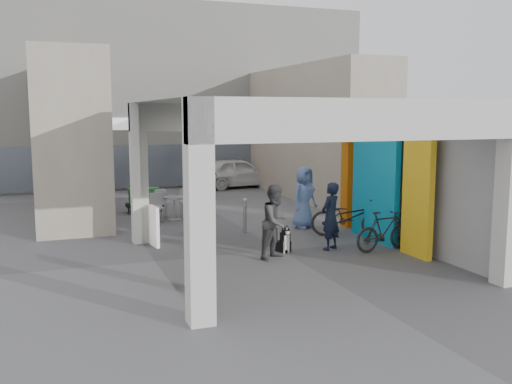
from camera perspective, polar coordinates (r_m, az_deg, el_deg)
name	(u,v)px	position (r m, az deg, el deg)	size (l,w,h in m)	color
ground	(280,250)	(13.72, 2.43, -5.83)	(90.00, 90.00, 0.00)	#535358
arcade_canopy	(317,156)	(12.84, 6.12, 3.59)	(6.40, 6.45, 6.40)	beige
far_building	(164,97)	(26.80, -9.22, 9.39)	(18.00, 4.08, 8.00)	silver
plaza_bldg_left	(67,136)	(19.83, -18.39, 5.33)	(2.00, 9.00, 5.00)	#A69C8A
plaza_bldg_right	(314,133)	(22.03, 5.82, 5.91)	(2.00, 9.00, 5.00)	#A69C8A
bollard_left	(186,219)	(15.47, -7.03, -2.72)	(0.09, 0.09, 0.84)	#92959A
bollard_center	(245,216)	(15.62, -1.12, -2.40)	(0.09, 0.09, 0.92)	#92959A
bollard_right	(304,212)	(16.38, 4.85, -2.01)	(0.09, 0.09, 0.89)	#92959A
advert_board_near	(191,264)	(10.63, -6.55, -7.15)	(0.12, 0.55, 1.00)	white
advert_board_far	(154,226)	(14.22, -10.13, -3.37)	(0.17, 0.56, 1.00)	white
cafe_set	(169,209)	(17.90, -8.68, -1.66)	(1.43, 1.16, 0.87)	#9D9DA2
produce_stand	(145,203)	(19.16, -11.08, -1.08)	(1.19, 0.64, 0.78)	black
crate_stack	(198,193)	(21.37, -5.87, -0.13)	(0.52, 0.45, 0.56)	#1A5D23
border_collie	(284,241)	(13.47, 2.85, -4.95)	(0.24, 0.48, 0.66)	black
man_with_dog	(330,216)	(13.72, 7.45, -2.42)	(0.59, 0.39, 1.63)	black
man_back_turned	(276,222)	(12.81, 2.02, -2.98)	(0.82, 0.64, 1.68)	#404042
man_elderly	(304,197)	(16.24, 4.82, -0.53)	(0.86, 0.56, 1.76)	#5E7AB7
man_crates	(204,176)	(21.91, -5.24, 1.64)	(1.02, 0.43, 1.74)	black
bicycle_front	(349,217)	(15.29, 9.29, -2.48)	(0.70, 2.00, 1.05)	black
bicycle_rear	(384,231)	(13.88, 12.72, -3.82)	(0.45, 1.60, 0.96)	black
white_van	(237,172)	(25.04, -1.89, 1.96)	(1.56, 3.87, 1.32)	silver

